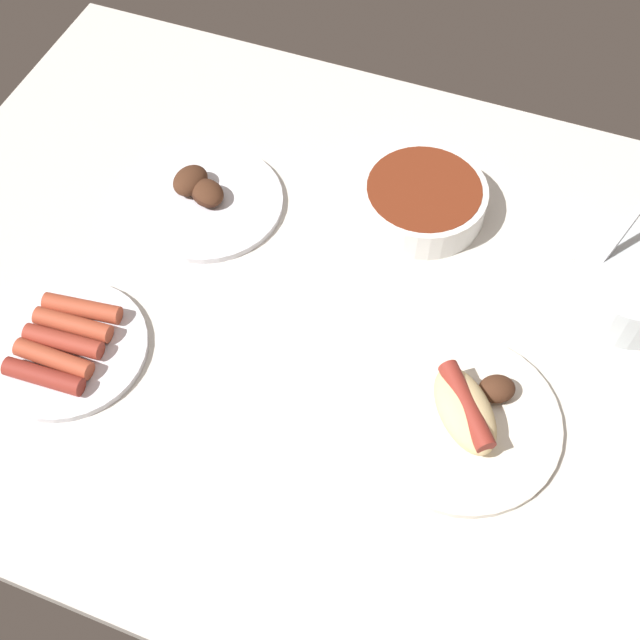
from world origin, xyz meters
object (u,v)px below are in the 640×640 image
plate_grilled_meat (205,198)px  plate_sausages (66,346)px  bowl_coleslaw (632,282)px  bowl_chili (423,199)px  plate_hotdog_assembled (464,415)px

plate_grilled_meat → plate_sausages: bearing=78.5°
bowl_coleslaw → plate_sausages: 71.94cm
plate_grilled_meat → bowl_chili: (-29.05, -9.33, 1.58)cm
plate_grilled_meat → plate_sausages: size_ratio=1.06×
bowl_coleslaw → plate_hotdog_assembled: size_ratio=0.67×
bowl_chili → plate_hotdog_assembled: size_ratio=0.74×
bowl_coleslaw → plate_hotdog_assembled: 29.01cm
plate_hotdog_assembled → bowl_coleslaw: bearing=-121.4°
plate_hotdog_assembled → plate_grilled_meat: bearing=-25.2°
plate_grilled_meat → plate_hotdog_assembled: (-43.12, 20.30, 0.61)cm
plate_sausages → plate_hotdog_assembled: size_ratio=0.86×
bowl_coleslaw → plate_hotdog_assembled: bearing=58.6°
bowl_coleslaw → plate_sausages: bowl_coleslaw is taller
bowl_chili → plate_hotdog_assembled: plate_hotdog_assembled is taller
bowl_chili → plate_hotdog_assembled: 32.81cm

